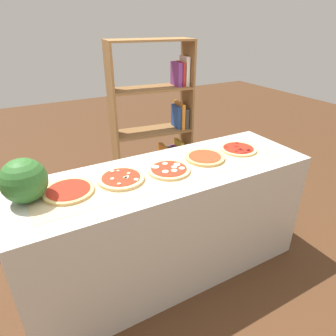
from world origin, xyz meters
The scene contains 10 objects.
ground_plane centered at (0.00, 0.00, 0.00)m, with size 12.00×12.00×0.00m, color #4C2D19.
counter centered at (0.00, 0.00, 0.45)m, with size 2.06×0.66×0.90m, color beige.
parchment_paper centered at (0.00, 0.00, 0.90)m, with size 1.76×0.41×0.00m, color tan.
pizza_plain_0 centered at (-0.65, 0.04, 0.91)m, with size 0.30×0.30×0.02m.
pizza_mushroom_1 centered at (-0.32, 0.03, 0.91)m, with size 0.30×0.30×0.03m.
pizza_mozzarella_2 centered at (0.00, -0.01, 0.91)m, with size 0.29×0.29×0.03m.
pizza_plain_3 centered at (0.32, 0.03, 0.91)m, with size 0.29×0.29×0.02m.
pizza_pepperoni_4 centered at (0.65, 0.04, 0.91)m, with size 0.28×0.28×0.02m.
watermelon centered at (-0.86, 0.06, 1.02)m, with size 0.25×0.25×0.25m, color #2D6628.
bookshelf centered at (0.43, 0.91, 0.74)m, with size 0.79×0.38×1.66m.
Camera 1 is at (-0.84, -1.53, 1.81)m, focal length 31.25 mm.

